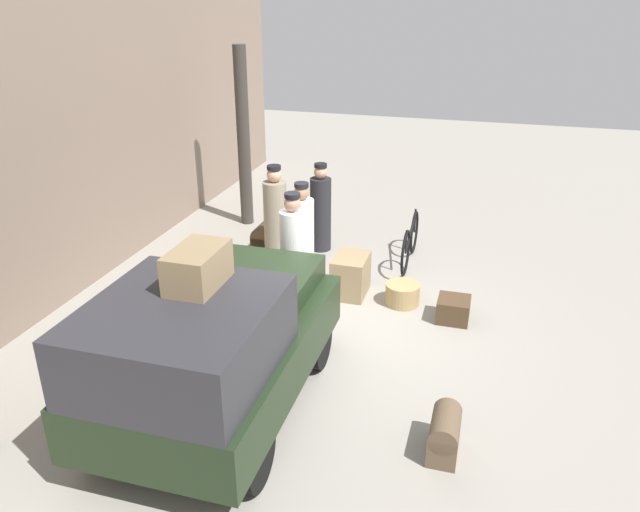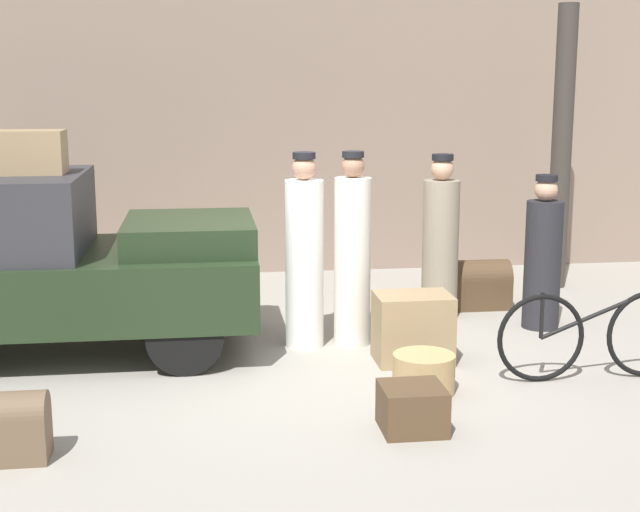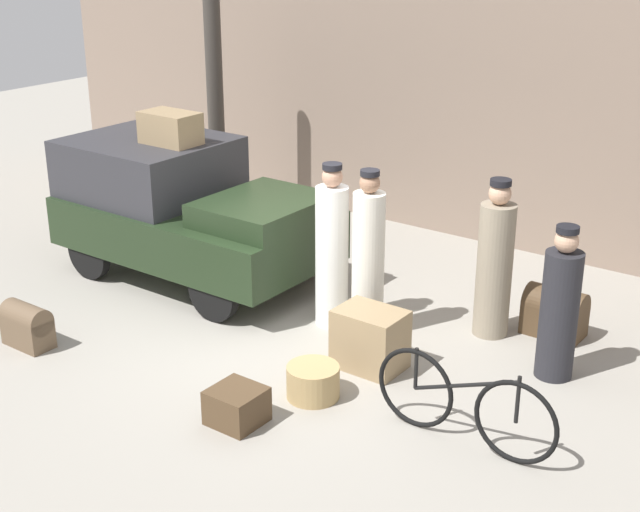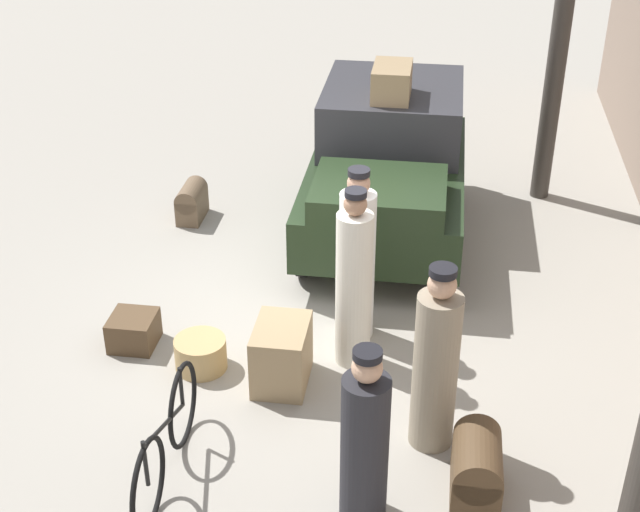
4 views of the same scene
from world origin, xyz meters
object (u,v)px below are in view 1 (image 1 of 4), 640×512
(porter_carrying_trunk, at_px, (276,222))
(suitcase_small_leather, at_px, (267,237))
(porter_lifting_near_truck, at_px, (293,262))
(porter_standing_middle, at_px, (321,211))
(conductor_in_dark_uniform, at_px, (302,249))
(trunk_large_brown, at_px, (351,275))
(truck, at_px, (212,344))
(trunk_on_truck_roof, at_px, (198,267))
(wicker_basket, at_px, (402,294))
(trunk_wicker_pale, at_px, (453,309))
(bicycle, at_px, (410,242))
(trunk_barrel_dark, at_px, (445,433))

(porter_carrying_trunk, distance_m, suitcase_small_leather, 0.88)
(porter_lifting_near_truck, relative_size, suitcase_small_leather, 2.89)
(porter_standing_middle, height_order, porter_lifting_near_truck, porter_lifting_near_truck)
(conductor_in_dark_uniform, distance_m, trunk_large_brown, 0.95)
(truck, height_order, porter_lifting_near_truck, porter_lifting_near_truck)
(trunk_on_truck_roof, bearing_deg, porter_lifting_near_truck, -2.78)
(conductor_in_dark_uniform, bearing_deg, wicker_basket, -76.56)
(porter_standing_middle, bearing_deg, conductor_in_dark_uniform, -171.25)
(trunk_on_truck_roof, bearing_deg, trunk_large_brown, -11.98)
(porter_lifting_near_truck, distance_m, trunk_large_brown, 1.23)
(wicker_basket, bearing_deg, porter_standing_middle, 46.36)
(suitcase_small_leather, height_order, trunk_large_brown, trunk_large_brown)
(wicker_basket, distance_m, suitcase_small_leather, 2.97)
(porter_standing_middle, bearing_deg, porter_carrying_trunk, 152.01)
(porter_lifting_near_truck, distance_m, trunk_wicker_pale, 2.38)
(porter_lifting_near_truck, xyz_separation_m, porter_carrying_trunk, (1.56, 0.83, -0.05))
(trunk_large_brown, bearing_deg, trunk_on_truck_roof, 168.02)
(bicycle, distance_m, trunk_barrel_dark, 4.76)
(porter_standing_middle, distance_m, trunk_wicker_pale, 3.27)
(trunk_barrel_dark, height_order, trunk_large_brown, trunk_large_brown)
(wicker_basket, bearing_deg, trunk_wicker_pale, -110.04)
(porter_carrying_trunk, bearing_deg, trunk_on_truck_roof, -170.12)
(bicycle, height_order, trunk_barrel_dark, bicycle)
(porter_carrying_trunk, distance_m, trunk_wicker_pale, 3.28)
(bicycle, bearing_deg, porter_lifting_near_truck, 150.89)
(bicycle, bearing_deg, suitcase_small_leather, 94.73)
(truck, bearing_deg, trunk_barrel_dark, -88.25)
(porter_standing_middle, bearing_deg, truck, -177.53)
(porter_lifting_near_truck, bearing_deg, truck, 177.03)
(porter_carrying_trunk, relative_size, trunk_barrel_dark, 3.15)
(trunk_wicker_pale, relative_size, trunk_on_truck_roof, 0.64)
(truck, distance_m, trunk_on_truck_roof, 0.99)
(suitcase_small_leather, bearing_deg, truck, -166.31)
(bicycle, xyz_separation_m, porter_carrying_trunk, (-0.78, 2.14, 0.42))
(trunk_large_brown, height_order, trunk_on_truck_roof, trunk_on_truck_roof)
(suitcase_small_leather, height_order, trunk_on_truck_roof, trunk_on_truck_roof)
(bicycle, bearing_deg, conductor_in_dark_uniform, 144.79)
(truck, height_order, porter_carrying_trunk, porter_carrying_trunk)
(porter_standing_middle, relative_size, trunk_barrel_dark, 2.83)
(conductor_in_dark_uniform, height_order, trunk_on_truck_roof, trunk_on_truck_roof)
(porter_carrying_trunk, height_order, trunk_wicker_pale, porter_carrying_trunk)
(porter_lifting_near_truck, relative_size, conductor_in_dark_uniform, 1.00)
(porter_standing_middle, xyz_separation_m, trunk_on_truck_roof, (-5.03, -0.21, 1.16))
(trunk_barrel_dark, bearing_deg, truck, 91.75)
(bicycle, relative_size, porter_lifting_near_truck, 0.93)
(suitcase_small_leather, bearing_deg, trunk_large_brown, -123.59)
(porter_carrying_trunk, relative_size, suitcase_small_leather, 2.73)
(wicker_basket, xyz_separation_m, porter_carrying_trunk, (0.74, 2.27, 0.65))
(bicycle, relative_size, conductor_in_dark_uniform, 0.93)
(bicycle, distance_m, porter_lifting_near_truck, 2.72)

